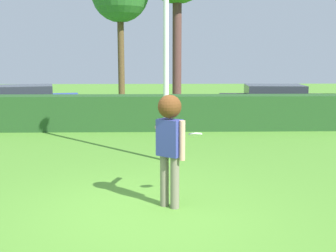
# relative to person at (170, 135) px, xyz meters

# --- Properties ---
(ground_plane) EXTENTS (60.00, 60.00, 0.00)m
(ground_plane) POSITION_rel_person_xyz_m (-0.36, -0.29, -1.18)
(ground_plane) COLOR #538E2F
(person) EXTENTS (0.48, 0.84, 1.80)m
(person) POSITION_rel_person_xyz_m (0.00, 0.00, 0.00)
(person) COLOR gray
(person) RESTS_ON ground
(frisbee) EXTENTS (0.22, 0.22, 0.10)m
(frisbee) POSITION_rel_person_xyz_m (0.42, 0.28, -0.05)
(frisbee) COLOR white
(lamppost) EXTENTS (0.24, 0.24, 5.51)m
(lamppost) POSITION_rel_person_xyz_m (0.00, 3.04, 1.89)
(lamppost) COLOR silver
(lamppost) RESTS_ON ground
(hedge_row) EXTENTS (23.65, 0.90, 1.12)m
(hedge_row) POSITION_rel_person_xyz_m (-0.36, 7.23, -0.62)
(hedge_row) COLOR #254E22
(hedge_row) RESTS_ON ground
(parked_car_blue) EXTENTS (4.49, 2.66, 1.25)m
(parked_car_blue) POSITION_rel_person_xyz_m (-5.37, 10.12, -0.49)
(parked_car_blue) COLOR #263FA5
(parked_car_blue) RESTS_ON ground
(parked_car_black) EXTENTS (4.32, 2.07, 1.25)m
(parked_car_black) POSITION_rel_person_xyz_m (4.41, 10.14, -0.49)
(parked_car_black) COLOR black
(parked_car_black) RESTS_ON ground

